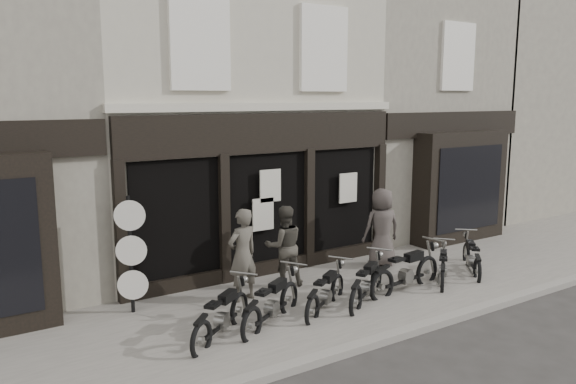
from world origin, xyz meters
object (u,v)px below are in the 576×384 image
man_centre (284,246)px  man_right (382,227)px  motorcycle_4 (406,275)px  advert_sign_post (131,260)px  motorcycle_0 (222,319)px  motorcycle_5 (443,270)px  motorcycle_2 (326,296)px  man_left (243,255)px  motorcycle_1 (272,307)px  motorcycle_3 (367,287)px  motorcycle_6 (471,260)px

man_centre → man_right: (2.81, -0.08, 0.07)m
motorcycle_4 → advert_sign_post: 5.80m
motorcycle_0 → motorcycle_5: bearing=-36.6°
motorcycle_2 → man_left: (-1.15, 1.31, 0.70)m
motorcycle_1 → man_left: (0.10, 1.32, 0.67)m
man_right → motorcycle_3: bearing=53.8°
motorcycle_5 → man_left: (-4.46, 1.36, 0.72)m
man_left → motorcycle_4: bearing=147.0°
motorcycle_1 → man_right: man_right is taller
man_left → motorcycle_2: bearing=120.7°
motorcycle_1 → advert_sign_post: 2.86m
motorcycle_1 → motorcycle_2: 1.25m
motorcycle_1 → man_centre: man_centre is taller
motorcycle_2 → motorcycle_3: size_ratio=0.95×
motorcycle_3 → man_centre: size_ratio=1.03×
motorcycle_6 → advert_sign_post: (-7.72, 1.79, 0.80)m
motorcycle_4 → motorcycle_6: (2.30, 0.12, -0.06)m
man_left → advert_sign_post: bearing=-25.2°
man_centre → motorcycle_2: bearing=104.7°
motorcycle_4 → motorcycle_2: bearing=170.9°
motorcycle_6 → motorcycle_4: bearing=133.2°
man_left → man_centre: bearing=-176.0°
motorcycle_3 → advert_sign_post: advert_sign_post is taller
motorcycle_2 → motorcycle_6: same height
motorcycle_2 → man_right: bearing=-4.0°
motorcycle_0 → man_centre: (2.34, 1.63, 0.63)m
motorcycle_0 → motorcycle_1: motorcycle_1 is taller
motorcycle_4 → man_left: size_ratio=1.19×
man_left → advert_sign_post: advert_sign_post is taller
motorcycle_0 → motorcycle_6: (6.73, 0.08, -0.02)m
motorcycle_6 → advert_sign_post: advert_sign_post is taller
motorcycle_0 → man_centre: man_centre is taller
motorcycle_4 → motorcycle_5: bearing=-7.8°
motorcycle_4 → man_left: bearing=149.8°
motorcycle_1 → motorcycle_3: size_ratio=1.04×
motorcycle_0 → motorcycle_4: motorcycle_4 is taller
motorcycle_2 → motorcycle_4: bearing=-33.7°
motorcycle_2 → motorcycle_5: bearing=-33.2°
man_centre → motorcycle_1: bearing=67.9°
motorcycle_5 → man_right: man_right is taller
motorcycle_2 → advert_sign_post: size_ratio=0.73×
motorcycle_1 → motorcycle_2: (1.25, 0.01, -0.03)m
man_centre → advert_sign_post: size_ratio=0.74×
man_centre → advert_sign_post: advert_sign_post is taller
motorcycle_3 → man_centre: man_centre is taller
motorcycle_3 → man_left: 2.65m
man_centre → man_right: 2.81m
motorcycle_1 → advert_sign_post: size_ratio=0.80×
man_right → advert_sign_post: advert_sign_post is taller
motorcycle_4 → motorcycle_5: size_ratio=1.48×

